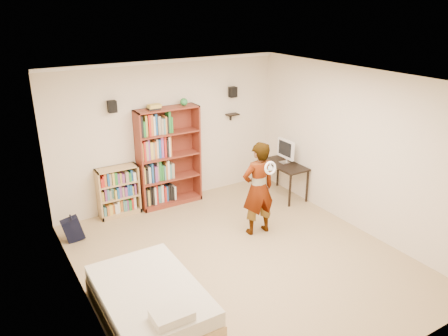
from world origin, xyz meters
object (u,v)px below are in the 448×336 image
at_px(tall_bookshelf, 169,157).
at_px(low_bookshelf, 118,191).
at_px(daybed, 150,298).
at_px(person, 258,189).
at_px(computer_desk, 284,180).

bearing_deg(tall_bookshelf, low_bookshelf, 178.01).
xyz_separation_m(daybed, person, (2.34, 1.04, 0.54)).
bearing_deg(computer_desk, tall_bookshelf, 157.98).
distance_m(computer_desk, person, 1.67).
bearing_deg(person, computer_desk, -139.98).
bearing_deg(daybed, computer_desk, 28.60).
height_order(computer_desk, person, person).
xyz_separation_m(computer_desk, daybed, (-3.64, -1.98, -0.08)).
height_order(low_bookshelf, computer_desk, low_bookshelf).
relative_size(low_bookshelf, person, 0.58).
relative_size(tall_bookshelf, person, 1.18).
distance_m(low_bookshelf, person, 2.56).
xyz_separation_m(tall_bookshelf, daybed, (-1.56, -2.82, -0.68)).
distance_m(tall_bookshelf, person, 1.95).
bearing_deg(low_bookshelf, person, -45.65).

